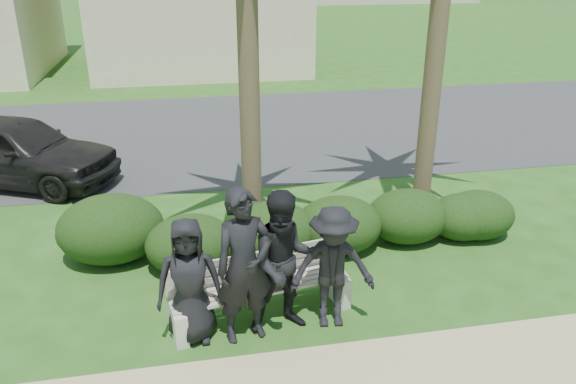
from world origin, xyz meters
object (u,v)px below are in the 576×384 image
object	(u,v)px
man_a	(189,281)
park_bench	(261,291)
man_b	(245,266)
car_a	(15,151)
man_c	(286,263)
man_d	(333,268)

from	to	relation	value
man_a	park_bench	bearing A→B (deg)	20.46
man_b	car_a	size ratio (longest dim) A/B	0.47
park_bench	man_b	world-z (taller)	man_b
car_a	man_a	bearing A→B (deg)	-125.59
man_c	car_a	distance (m)	7.21
man_a	man_c	bearing A→B (deg)	2.26
park_bench	man_a	size ratio (longest dim) A/B	1.51
man_b	man_d	world-z (taller)	man_b
park_bench	man_c	bearing A→B (deg)	-58.53
man_a	car_a	bearing A→B (deg)	121.85
man_b	man_c	size ratio (longest dim) A/B	1.06
man_a	man_c	xyz separation A→B (m)	(1.14, -0.00, 0.12)
park_bench	man_c	xyz separation A→B (m)	(0.26, -0.29, 0.55)
man_b	car_a	xyz separation A→B (m)	(-3.89, 5.81, -0.27)
man_a	man_d	xyz separation A→B (m)	(1.71, -0.04, 0.01)
park_bench	car_a	distance (m)	6.83
man_d	man_c	bearing A→B (deg)	-177.23
man_a	car_a	xyz separation A→B (m)	(-3.25, 5.73, -0.10)
man_a	man_d	distance (m)	1.71
man_a	man_b	distance (m)	0.67
man_b	man_d	bearing A→B (deg)	-10.25
park_bench	man_a	xyz separation A→B (m)	(-0.87, -0.29, 0.43)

